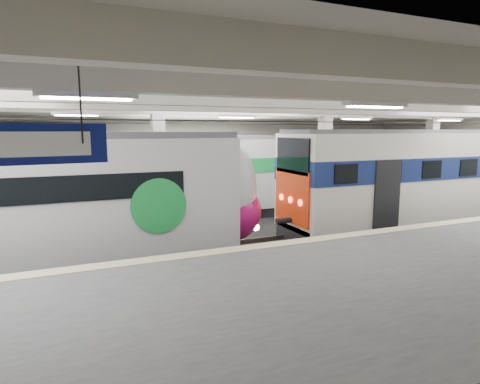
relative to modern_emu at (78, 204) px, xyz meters
name	(u,v)px	position (x,y,z in m)	size (l,w,h in m)	color
station_hall	(281,165)	(6.16, -1.74, 1.11)	(36.00, 24.00, 5.75)	black
modern_emu	(78,204)	(0.00, 0.00, 0.00)	(13.36, 2.76, 4.33)	silver
older_rer	(420,177)	(14.22, 0.00, 0.18)	(13.36, 2.95, 4.41)	silver
far_train	(143,179)	(2.92, 5.50, 0.00)	(12.81, 2.97, 4.12)	silver
wayfinding_sign	(20,144)	(-0.74, -7.49, 2.07)	(2.09, 0.35, 1.26)	navy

